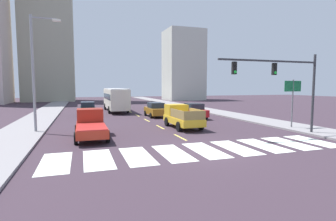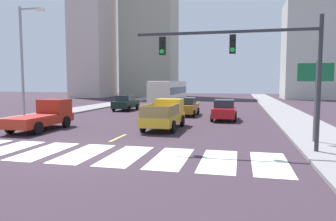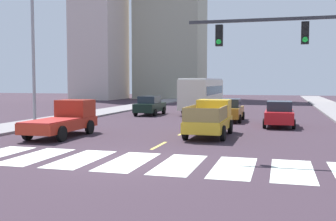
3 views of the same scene
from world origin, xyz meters
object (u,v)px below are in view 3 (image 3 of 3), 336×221
object	(u,v)px
pickup_stakebed	(210,119)
streetlight_left	(35,52)
city_bus	(203,93)
pickup_dark	(65,119)
sedan_near_right	(229,110)
sedan_mid	(150,106)
traffic_signal_gantry	(335,51)
sedan_near_left	(279,114)

from	to	relation	value
pickup_stakebed	streetlight_left	size ratio (longest dim) A/B	0.58
city_bus	streetlight_left	bearing A→B (deg)	-114.58
pickup_dark	sedan_near_right	world-z (taller)	pickup_dark
sedan_mid	streetlight_left	size ratio (longest dim) A/B	0.49
pickup_dark	streetlight_left	bearing A→B (deg)	141.92
sedan_near_right	sedan_mid	size ratio (longest dim) A/B	1.00
city_bus	traffic_signal_gantry	distance (m)	25.07
sedan_mid	pickup_stakebed	bearing A→B (deg)	-56.85
pickup_stakebed	sedan_mid	size ratio (longest dim) A/B	1.18
pickup_stakebed	sedan_near_left	distance (m)	6.76
pickup_stakebed	streetlight_left	distance (m)	12.34
city_bus	sedan_near_left	distance (m)	13.53
sedan_near_left	traffic_signal_gantry	size ratio (longest dim) A/B	0.54
pickup_stakebed	sedan_mid	bearing A→B (deg)	123.06
pickup_dark	traffic_signal_gantry	size ratio (longest dim) A/B	0.63
sedan_near_right	streetlight_left	size ratio (longest dim) A/B	0.49
sedan_mid	traffic_signal_gantry	world-z (taller)	traffic_signal_gantry
sedan_mid	streetlight_left	distance (m)	13.03
sedan_mid	streetlight_left	bearing A→B (deg)	-107.14
sedan_near_right	traffic_signal_gantry	xyz separation A→B (m)	(5.65, -14.77, 3.31)
pickup_dark	sedan_near_right	bearing A→B (deg)	55.48
pickup_stakebed	pickup_dark	size ratio (longest dim) A/B	1.00
sedan_near_left	sedan_mid	size ratio (longest dim) A/B	1.00
traffic_signal_gantry	sedan_near_right	bearing A→B (deg)	110.95
pickup_stakebed	sedan_mid	world-z (taller)	pickup_stakebed
city_bus	streetlight_left	distance (m)	18.29
sedan_near_right	pickup_stakebed	bearing A→B (deg)	-92.89
pickup_dark	streetlight_left	size ratio (longest dim) A/B	0.58
sedan_near_left	streetlight_left	bearing A→B (deg)	-163.83
pickup_dark	city_bus	distance (m)	19.78
pickup_dark	sedan_mid	xyz separation A→B (m)	(0.14, 14.84, -0.06)
sedan_near_left	streetlight_left	size ratio (longest dim) A/B	0.49
city_bus	sedan_near_right	world-z (taller)	city_bus
sedan_near_right	sedan_mid	xyz separation A→B (m)	(-7.67, 3.95, 0.00)
pickup_stakebed	city_bus	bearing A→B (deg)	103.68
streetlight_left	traffic_signal_gantry	bearing A→B (deg)	-22.04
pickup_dark	sedan_near_left	world-z (taller)	pickup_dark
sedan_near_right	city_bus	bearing A→B (deg)	110.79
pickup_dark	city_bus	xyz separation A→B (m)	(4.17, 19.31, 1.03)
city_bus	sedan_mid	world-z (taller)	city_bus
pickup_stakebed	city_bus	distance (m)	17.38
sedan_near_left	traffic_signal_gantry	bearing A→B (deg)	-81.87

